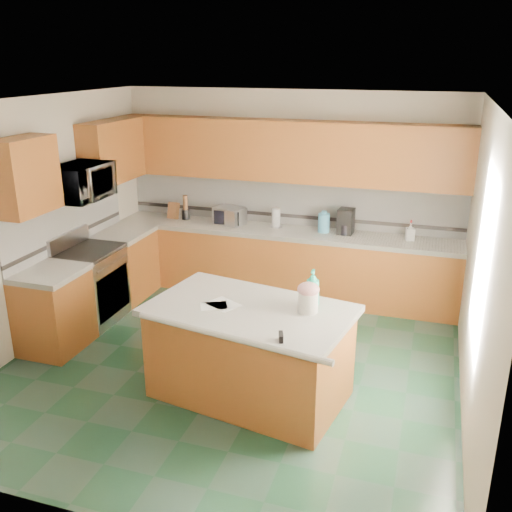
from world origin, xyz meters
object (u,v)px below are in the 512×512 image
(soap_bottle_island, at_px, (313,288))
(toaster_oven, at_px, (230,216))
(treat_jar, at_px, (308,302))
(knife_block, at_px, (173,211))
(island_base, at_px, (250,355))
(coffee_maker, at_px, (346,221))
(island_top, at_px, (250,311))

(soap_bottle_island, distance_m, toaster_oven, 2.85)
(treat_jar, height_order, knife_block, knife_block)
(treat_jar, relative_size, knife_block, 0.80)
(island_base, relative_size, knife_block, 7.40)
(island_base, relative_size, coffee_maker, 5.29)
(island_top, height_order, coffee_maker, coffee_maker)
(island_top, bearing_deg, toaster_oven, 124.15)
(island_base, relative_size, toaster_oven, 4.38)
(knife_block, xyz_separation_m, coffee_maker, (2.43, 0.03, 0.05))
(toaster_oven, relative_size, coffee_maker, 1.21)
(knife_block, bearing_deg, coffee_maker, 3.36)
(island_top, xyz_separation_m, coffee_maker, (0.46, 2.56, 0.19))
(island_base, bearing_deg, treat_jar, 18.44)
(island_top, distance_m, treat_jar, 0.55)
(soap_bottle_island, bearing_deg, island_base, -156.84)
(toaster_oven, height_order, coffee_maker, coffee_maker)
(treat_jar, distance_m, coffee_maker, 2.49)
(island_base, height_order, coffee_maker, coffee_maker)
(island_top, bearing_deg, knife_block, 138.01)
(island_top, bearing_deg, island_base, -106.44)
(island_top, xyz_separation_m, knife_block, (-1.97, 2.53, 0.15))
(treat_jar, height_order, coffee_maker, coffee_maker)
(soap_bottle_island, height_order, knife_block, soap_bottle_island)
(soap_bottle_island, bearing_deg, coffee_maker, 93.28)
(island_top, relative_size, treat_jar, 9.78)
(soap_bottle_island, distance_m, knife_block, 3.41)
(knife_block, height_order, toaster_oven, knife_block)
(knife_block, distance_m, coffee_maker, 2.43)
(island_base, distance_m, soap_bottle_island, 0.88)
(treat_jar, bearing_deg, island_base, -151.31)
(island_top, relative_size, knife_block, 7.83)
(island_top, distance_m, toaster_oven, 2.78)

